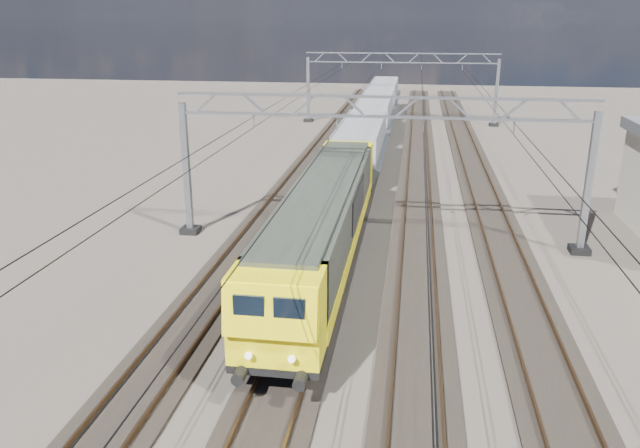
# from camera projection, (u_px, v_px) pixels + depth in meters

# --- Properties ---
(ground) EXTENTS (160.00, 160.00, 0.00)m
(ground) POSITION_uv_depth(u_px,v_px,m) (370.00, 274.00, 26.83)
(ground) COLOR black
(ground) RESTS_ON ground
(track_outer_west) EXTENTS (2.60, 140.00, 0.30)m
(track_outer_west) POSITION_uv_depth(u_px,v_px,m) (235.00, 264.00, 27.67)
(track_outer_west) COLOR black
(track_outer_west) RESTS_ON ground
(track_loco) EXTENTS (2.60, 140.00, 0.30)m
(track_loco) POSITION_uv_depth(u_px,v_px,m) (324.00, 270.00, 27.10)
(track_loco) COLOR black
(track_loco) RESTS_ON ground
(track_inner_east) EXTENTS (2.60, 140.00, 0.30)m
(track_inner_east) POSITION_uv_depth(u_px,v_px,m) (417.00, 275.00, 26.53)
(track_inner_east) COLOR black
(track_inner_east) RESTS_ON ground
(track_outer_east) EXTENTS (2.60, 140.00, 0.30)m
(track_outer_east) POSITION_uv_depth(u_px,v_px,m) (514.00, 281.00, 25.96)
(track_outer_east) COLOR black
(track_outer_east) RESTS_ON ground
(catenary_gantry_mid) EXTENTS (19.90, 0.90, 7.11)m
(catenary_gantry_mid) POSITION_uv_depth(u_px,v_px,m) (379.00, 164.00, 29.35)
(catenary_gantry_mid) COLOR gray
(catenary_gantry_mid) RESTS_ON ground
(catenary_gantry_far) EXTENTS (19.90, 0.90, 7.11)m
(catenary_gantry_far) POSITION_uv_depth(u_px,v_px,m) (401.00, 85.00, 63.12)
(catenary_gantry_far) COLOR gray
(catenary_gantry_far) RESTS_ON ground
(overhead_wires) EXTENTS (12.03, 140.00, 0.53)m
(overhead_wires) POSITION_uv_depth(u_px,v_px,m) (384.00, 113.00, 32.52)
(overhead_wires) COLOR black
(overhead_wires) RESTS_ON ground
(locomotive) EXTENTS (2.76, 21.10, 3.62)m
(locomotive) POSITION_uv_depth(u_px,v_px,m) (324.00, 221.00, 26.27)
(locomotive) COLOR black
(locomotive) RESTS_ON ground
(hopper_wagon_lead) EXTENTS (3.38, 13.00, 3.25)m
(hopper_wagon_lead) POSITION_uv_depth(u_px,v_px,m) (361.00, 143.00, 42.90)
(hopper_wagon_lead) COLOR black
(hopper_wagon_lead) RESTS_ON ground
(hopper_wagon_mid) EXTENTS (3.38, 13.00, 3.25)m
(hopper_wagon_mid) POSITION_uv_depth(u_px,v_px,m) (375.00, 113.00, 56.22)
(hopper_wagon_mid) COLOR black
(hopper_wagon_mid) RESTS_ON ground
(hopper_wagon_third) EXTENTS (3.38, 13.00, 3.25)m
(hopper_wagon_third) POSITION_uv_depth(u_px,v_px,m) (383.00, 95.00, 69.54)
(hopper_wagon_third) COLOR black
(hopper_wagon_third) RESTS_ON ground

